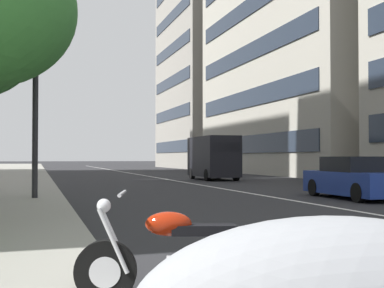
% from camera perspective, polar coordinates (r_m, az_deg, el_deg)
% --- Properties ---
extents(lane_centre_stripe, '(110.00, 0.16, 0.01)m').
position_cam_1_polar(lane_centre_stripe, '(38.01, -3.96, -3.57)').
color(lane_centre_stripe, silver).
rests_on(lane_centre_stripe, ground).
extents(motorcycle_nearest_camera, '(0.77, 2.14, 1.08)m').
position_cam_1_polar(motorcycle_nearest_camera, '(5.37, -0.96, -12.30)').
color(motorcycle_nearest_camera, black).
rests_on(motorcycle_nearest_camera, ground).
extents(car_following_behind, '(4.56, 2.06, 1.45)m').
position_cam_1_polar(car_following_behind, '(19.30, 17.21, -3.60)').
color(car_following_behind, navy).
rests_on(car_following_behind, ground).
extents(delivery_van_ahead, '(5.06, 2.12, 2.73)m').
position_cam_1_polar(delivery_van_ahead, '(33.85, 2.28, -1.38)').
color(delivery_van_ahead, black).
rests_on(delivery_van_ahead, ground).
extents(street_lamp_with_banners, '(1.26, 2.77, 8.06)m').
position_cam_1_polar(street_lamp_with_banners, '(17.86, -15.01, 10.33)').
color(street_lamp_with_banners, '#232326').
rests_on(street_lamp_with_banners, sidewalk_right_plaza).
extents(office_tower_far_left_down_avenue, '(20.03, 17.54, 35.50)m').
position_cam_1_polar(office_tower_far_left_down_avenue, '(75.66, 4.34, 11.03)').
color(office_tower_far_left_down_avenue, gray).
rests_on(office_tower_far_left_down_avenue, ground).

